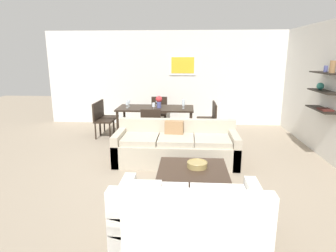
{
  "coord_description": "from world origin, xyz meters",
  "views": [
    {
      "loc": [
        0.26,
        -4.94,
        2.04
      ],
      "look_at": [
        -0.1,
        0.2,
        0.75
      ],
      "focal_mm": 30.69,
      "sensor_mm": 36.0,
      "label": 1
    }
  ],
  "objects_px": {
    "sofa_beige": "(176,147)",
    "centerpiece_vase": "(159,101)",
    "coffee_table": "(192,180)",
    "dining_chair_foot": "(151,125)",
    "dining_chair_right_far": "(209,116)",
    "wine_glass_right_near": "(183,104)",
    "dining_chair_head": "(159,111)",
    "wine_glass_left_far": "(129,102)",
    "wine_glass_right_far": "(184,102)",
    "wine_glass_head": "(157,101)",
    "dining_chair_left_near": "(101,118)",
    "dining_chair_right_near": "(210,120)",
    "decorative_bowl": "(197,164)",
    "loveseat_white": "(188,218)",
    "dining_table": "(156,110)",
    "wine_glass_foot": "(154,105)",
    "dining_chair_left_far": "(105,115)",
    "wine_glass_left_near": "(127,103)"
  },
  "relations": [
    {
      "from": "dining_chair_head",
      "to": "wine_glass_right_far",
      "type": "distance_m",
      "value": 1.08
    },
    {
      "from": "decorative_bowl",
      "to": "dining_chair_foot",
      "type": "xyz_separation_m",
      "value": [
        -0.96,
        2.11,
        0.08
      ]
    },
    {
      "from": "wine_glass_right_far",
      "to": "decorative_bowl",
      "type": "bearing_deg",
      "value": -85.08
    },
    {
      "from": "sofa_beige",
      "to": "dining_table",
      "type": "xyz_separation_m",
      "value": [
        -0.59,
        1.76,
        0.39
      ]
    },
    {
      "from": "loveseat_white",
      "to": "wine_glass_head",
      "type": "distance_m",
      "value": 4.7
    },
    {
      "from": "dining_chair_foot",
      "to": "wine_glass_left_far",
      "type": "relative_size",
      "value": 5.52
    },
    {
      "from": "dining_chair_head",
      "to": "wine_glass_left_far",
      "type": "height_order",
      "value": "wine_glass_left_far"
    },
    {
      "from": "dining_chair_right_near",
      "to": "dining_chair_left_near",
      "type": "bearing_deg",
      "value": 180.0
    },
    {
      "from": "decorative_bowl",
      "to": "dining_table",
      "type": "xyz_separation_m",
      "value": [
        -0.96,
        2.95,
        0.25
      ]
    },
    {
      "from": "dining_chair_right_near",
      "to": "wine_glass_head",
      "type": "relative_size",
      "value": 5.42
    },
    {
      "from": "loveseat_white",
      "to": "centerpiece_vase",
      "type": "bearing_deg",
      "value": 100.02
    },
    {
      "from": "sofa_beige",
      "to": "centerpiece_vase",
      "type": "bearing_deg",
      "value": 106.19
    },
    {
      "from": "wine_glass_foot",
      "to": "centerpiece_vase",
      "type": "height_order",
      "value": "centerpiece_vase"
    },
    {
      "from": "loveseat_white",
      "to": "dining_chair_left_far",
      "type": "bearing_deg",
      "value": 116.32
    },
    {
      "from": "dining_chair_left_far",
      "to": "loveseat_white",
      "type": "bearing_deg",
      "value": -63.68
    },
    {
      "from": "loveseat_white",
      "to": "dining_chair_left_near",
      "type": "height_order",
      "value": "dining_chair_left_near"
    },
    {
      "from": "coffee_table",
      "to": "dining_chair_foot",
      "type": "xyz_separation_m",
      "value": [
        -0.89,
        2.17,
        0.31
      ]
    },
    {
      "from": "sofa_beige",
      "to": "dining_chair_right_near",
      "type": "distance_m",
      "value": 1.75
    },
    {
      "from": "wine_glass_right_near",
      "to": "centerpiece_vase",
      "type": "xyz_separation_m",
      "value": [
        -0.61,
        0.07,
        0.06
      ]
    },
    {
      "from": "sofa_beige",
      "to": "loveseat_white",
      "type": "bearing_deg",
      "value": -84.45
    },
    {
      "from": "dining_chair_foot",
      "to": "wine_glass_foot",
      "type": "height_order",
      "value": "wine_glass_foot"
    },
    {
      "from": "wine_glass_left_near",
      "to": "wine_glass_foot",
      "type": "distance_m",
      "value": 0.75
    },
    {
      "from": "coffee_table",
      "to": "dining_chair_foot",
      "type": "relative_size",
      "value": 1.17
    },
    {
      "from": "dining_chair_left_far",
      "to": "dining_chair_head",
      "type": "distance_m",
      "value": 1.5
    },
    {
      "from": "sofa_beige",
      "to": "decorative_bowl",
      "type": "xyz_separation_m",
      "value": [
        0.37,
        -1.2,
        0.14
      ]
    },
    {
      "from": "dining_chair_left_near",
      "to": "wine_glass_right_far",
      "type": "xyz_separation_m",
      "value": [
        2.05,
        0.31,
        0.38
      ]
    },
    {
      "from": "dining_chair_right_far",
      "to": "wine_glass_right_near",
      "type": "relative_size",
      "value": 5.5
    },
    {
      "from": "wine_glass_right_far",
      "to": "wine_glass_right_near",
      "type": "relative_size",
      "value": 1.15
    },
    {
      "from": "coffee_table",
      "to": "wine_glass_head",
      "type": "height_order",
      "value": "wine_glass_head"
    },
    {
      "from": "dining_chair_head",
      "to": "dining_chair_right_near",
      "type": "distance_m",
      "value": 1.71
    },
    {
      "from": "dining_chair_right_near",
      "to": "dining_chair_foot",
      "type": "bearing_deg",
      "value": -154.4
    },
    {
      "from": "sofa_beige",
      "to": "wine_glass_left_far",
      "type": "distance_m",
      "value": 2.34
    },
    {
      "from": "wine_glass_right_far",
      "to": "wine_glass_head",
      "type": "height_order",
      "value": "wine_glass_right_far"
    },
    {
      "from": "dining_chair_head",
      "to": "centerpiece_vase",
      "type": "relative_size",
      "value": 2.98
    },
    {
      "from": "loveseat_white",
      "to": "dining_chair_left_near",
      "type": "bearing_deg",
      "value": 118.51
    },
    {
      "from": "dining_chair_left_near",
      "to": "dining_chair_head",
      "type": "distance_m",
      "value": 1.71
    },
    {
      "from": "dining_chair_right_far",
      "to": "dining_chair_right_near",
      "type": "xyz_separation_m",
      "value": [
        0.0,
        -0.39,
        0.0
      ]
    },
    {
      "from": "wine_glass_foot",
      "to": "dining_chair_left_near",
      "type": "bearing_deg",
      "value": 172.37
    },
    {
      "from": "dining_chair_left_far",
      "to": "dining_chair_head",
      "type": "xyz_separation_m",
      "value": [
        1.35,
        0.65,
        0.0
      ]
    },
    {
      "from": "wine_glass_right_near",
      "to": "dining_chair_right_far",
      "type": "bearing_deg",
      "value": 24.99
    },
    {
      "from": "dining_chair_right_far",
      "to": "dining_chair_foot",
      "type": "relative_size",
      "value": 1.0
    },
    {
      "from": "dining_chair_left_far",
      "to": "dining_table",
      "type": "bearing_deg",
      "value": -8.3
    },
    {
      "from": "dining_chair_left_near",
      "to": "dining_chair_right_near",
      "type": "xyz_separation_m",
      "value": [
        2.7,
        0.0,
        0.0
      ]
    },
    {
      "from": "wine_glass_left_near",
      "to": "wine_glass_right_far",
      "type": "bearing_deg",
      "value": 8.86
    },
    {
      "from": "dining_chair_right_near",
      "to": "centerpiece_vase",
      "type": "relative_size",
      "value": 2.98
    },
    {
      "from": "wine_glass_right_near",
      "to": "centerpiece_vase",
      "type": "height_order",
      "value": "centerpiece_vase"
    },
    {
      "from": "dining_chair_left_near",
      "to": "sofa_beige",
      "type": "bearing_deg",
      "value": -38.73
    },
    {
      "from": "coffee_table",
      "to": "wine_glass_foot",
      "type": "distance_m",
      "value": 2.86
    },
    {
      "from": "dining_chair_left_near",
      "to": "wine_glass_foot",
      "type": "relative_size",
      "value": 4.88
    },
    {
      "from": "sofa_beige",
      "to": "wine_glass_right_far",
      "type": "height_order",
      "value": "wine_glass_right_far"
    }
  ]
}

